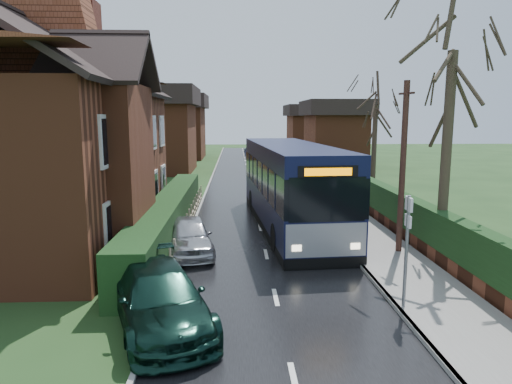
{
  "coord_description": "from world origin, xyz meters",
  "views": [
    {
      "loc": [
        -1.07,
        -13.88,
        4.92
      ],
      "look_at": [
        -0.23,
        5.07,
        1.8
      ],
      "focal_mm": 32.0,
      "sensor_mm": 36.0,
      "label": 1
    }
  ],
  "objects_px": {
    "car_silver": "(189,236)",
    "telegraph_pole": "(403,169)",
    "bus_stop_sign": "(407,236)",
    "bus": "(290,186)",
    "brick_house": "(43,131)",
    "car_green": "(159,298)"
  },
  "relations": [
    {
      "from": "car_silver",
      "to": "telegraph_pole",
      "type": "height_order",
      "value": "telegraph_pole"
    },
    {
      "from": "bus",
      "to": "bus_stop_sign",
      "type": "bearing_deg",
      "value": -83.16
    },
    {
      "from": "bus",
      "to": "car_silver",
      "type": "distance_m",
      "value": 5.92
    },
    {
      "from": "bus",
      "to": "telegraph_pole",
      "type": "height_order",
      "value": "telegraph_pole"
    },
    {
      "from": "bus",
      "to": "brick_house",
      "type": "bearing_deg",
      "value": -175.71
    },
    {
      "from": "bus_stop_sign",
      "to": "car_silver",
      "type": "bearing_deg",
      "value": 142.63
    },
    {
      "from": "car_silver",
      "to": "bus_stop_sign",
      "type": "relative_size",
      "value": 1.3
    },
    {
      "from": "car_silver",
      "to": "telegraph_pole",
      "type": "relative_size",
      "value": 0.63
    },
    {
      "from": "car_silver",
      "to": "telegraph_pole",
      "type": "distance_m",
      "value": 8.0
    },
    {
      "from": "brick_house",
      "to": "bus_stop_sign",
      "type": "distance_m",
      "value": 14.44
    },
    {
      "from": "car_silver",
      "to": "car_green",
      "type": "height_order",
      "value": "car_green"
    },
    {
      "from": "brick_house",
      "to": "car_green",
      "type": "height_order",
      "value": "brick_house"
    },
    {
      "from": "bus_stop_sign",
      "to": "telegraph_pole",
      "type": "bearing_deg",
      "value": 75.63
    },
    {
      "from": "car_silver",
      "to": "bus_stop_sign",
      "type": "height_order",
      "value": "bus_stop_sign"
    },
    {
      "from": "brick_house",
      "to": "telegraph_pole",
      "type": "bearing_deg",
      "value": -12.27
    },
    {
      "from": "telegraph_pole",
      "to": "car_green",
      "type": "bearing_deg",
      "value": -161.69
    },
    {
      "from": "car_green",
      "to": "bus_stop_sign",
      "type": "height_order",
      "value": "bus_stop_sign"
    },
    {
      "from": "bus",
      "to": "bus_stop_sign",
      "type": "xyz_separation_m",
      "value": [
        1.82,
        -9.29,
        0.14
      ]
    },
    {
      "from": "car_green",
      "to": "telegraph_pole",
      "type": "relative_size",
      "value": 0.78
    },
    {
      "from": "telegraph_pole",
      "to": "car_silver",
      "type": "bearing_deg",
      "value": 160.03
    },
    {
      "from": "car_silver",
      "to": "car_green",
      "type": "bearing_deg",
      "value": -101.53
    },
    {
      "from": "bus",
      "to": "telegraph_pole",
      "type": "distance_m",
      "value": 5.76
    }
  ]
}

